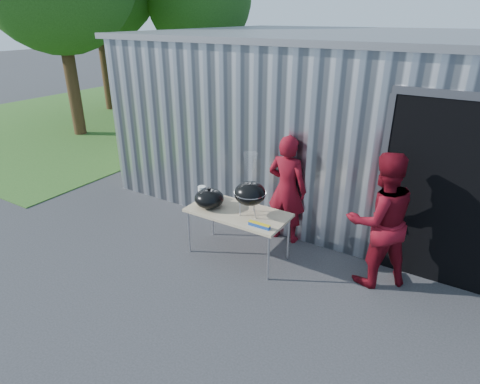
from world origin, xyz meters
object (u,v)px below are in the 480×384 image
Objects in this scene: person_bystander at (380,220)px; person_cook at (287,189)px; folding_table at (238,214)px; kettle_grill at (250,189)px.

person_cook is at bearing -54.42° from person_bystander.
folding_table is 0.94m from person_cook.
person_bystander reaches higher than person_cook.
folding_table is 1.98m from person_bystander.
person_bystander is at bearing 14.83° from kettle_grill.
person_bystander reaches higher than folding_table.
folding_table is 0.80× the size of person_bystander.
folding_table is 1.59× the size of kettle_grill.
person_bystander is (1.71, 0.45, -0.23)m from kettle_grill.
folding_table is at bearing -26.83° from person_bystander.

